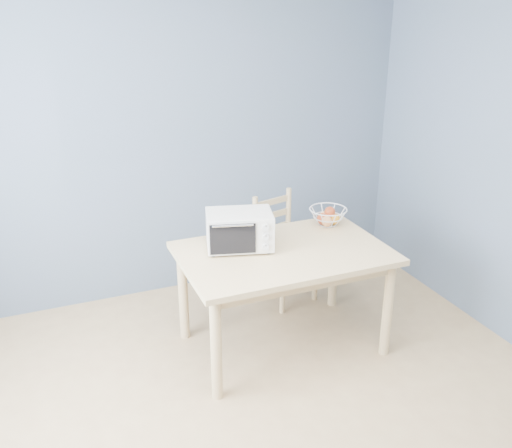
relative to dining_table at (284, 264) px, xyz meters
name	(u,v)px	position (x,y,z in m)	size (l,w,h in m)	color
room	(295,248)	(-0.46, -1.08, 0.65)	(4.01, 4.51, 2.61)	tan
dining_table	(284,264)	(0.00, 0.00, 0.00)	(1.40, 0.90, 0.75)	#D5BE80
toaster_oven	(237,230)	(-0.28, 0.16, 0.24)	(0.50, 0.41, 0.26)	silver
fruit_basket	(328,216)	(0.50, 0.29, 0.17)	(0.31, 0.31, 0.14)	silver
dining_chair	(282,248)	(0.30, 0.66, -0.21)	(0.50, 0.50, 0.88)	#D5BE80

